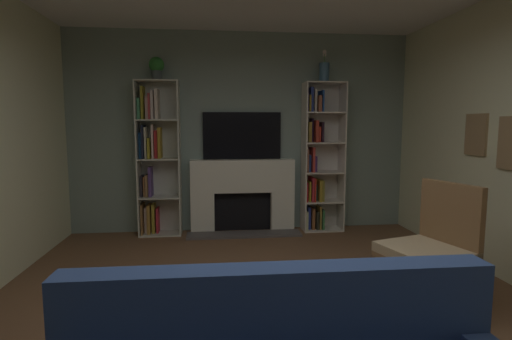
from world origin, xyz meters
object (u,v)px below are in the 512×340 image
vase_with_flowers (324,71)px  bookshelf_left (155,157)px  tv (242,136)px  bookshelf_right (318,161)px  armchair (433,244)px  fireplace (243,194)px  coffee_table (263,326)px  potted_plant (157,67)px

vase_with_flowers → bookshelf_left: bearing=179.2°
tv → bookshelf_right: size_ratio=0.52×
armchair → bookshelf_right: bearing=96.7°
bookshelf_right → vase_with_flowers: size_ratio=4.82×
tv → fireplace: bearing=-90.0°
armchair → vase_with_flowers: bearing=95.3°
bookshelf_right → coffee_table: bookshelf_right is taller
bookshelf_left → coffee_table: size_ratio=2.43×
coffee_table → tv: bearing=87.7°
armchair → coffee_table: (-1.50, -0.79, -0.20)m
bookshelf_left → coffee_table: (1.06, -3.29, -0.72)m
bookshelf_right → coffee_table: (-1.21, -3.28, -0.65)m
fireplace → tv: 0.82m
bookshelf_left → potted_plant: size_ratio=6.88×
fireplace → bookshelf_right: (1.07, -0.02, 0.46)m
fireplace → coffee_table: (-0.14, -3.30, -0.19)m
fireplace → tv: tv is taller
tv → vase_with_flowers: vase_with_flowers is taller
potted_plant → armchair: potted_plant is taller
bookshelf_left → armchair: (2.56, -2.51, -0.52)m
tv → potted_plant: size_ratio=3.60×
bookshelf_left → armchair: bookshelf_left is taller
tv → potted_plant: 1.46m
fireplace → tv: bearing=90.0°
tv → coffee_table: 3.53m
bookshelf_right → fireplace: bearing=178.9°
armchair → potted_plant: bearing=135.2°
fireplace → armchair: (1.36, -2.52, 0.01)m
fireplace → bookshelf_left: bearing=-179.6°
coffee_table → bookshelf_left: bearing=107.8°
armchair → coffee_table: size_ratio=1.21×
vase_with_flowers → armchair: bearing=-84.7°
tv → coffee_table: bearing=-92.3°
fireplace → tv: (0.00, 0.08, 0.82)m
bookshelf_right → vase_with_flowers: vase_with_flowers is taller
fireplace → potted_plant: potted_plant is taller
coffee_table → fireplace: bearing=87.7°
tv → armchair: bearing=-62.3°
bookshelf_right → armchair: bookshelf_right is taller
bookshelf_left → armchair: size_ratio=2.02×
fireplace → armchair: armchair is taller
bookshelf_right → vase_with_flowers: 1.25m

